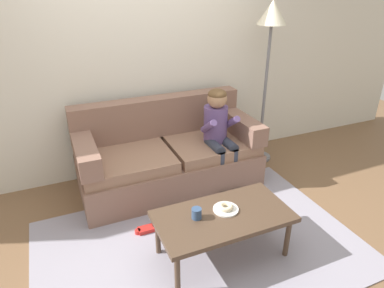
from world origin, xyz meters
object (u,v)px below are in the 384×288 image
Objects in this scene: toy_controller at (147,230)px; coffee_table at (223,219)px; mug at (197,213)px; donut at (226,207)px; floor_lamp at (271,32)px; couch at (168,156)px; person_child at (219,129)px.

coffee_table is at bearing -70.71° from toy_controller.
coffee_table is 12.21× the size of mug.
donut is 2.15m from floor_lamp.
mug is 0.72m from toy_controller.
toy_controller is at bearing -123.26° from couch.
toy_controller is at bearing 120.59° from mug.
couch is at bearing 81.08° from mug.
floor_lamp reaches higher than mug.
coffee_table is 0.57× the size of floor_lamp.
floor_lamp is at bearing 46.98° from coffee_table.
floor_lamp is at bearing 41.59° from mug.
mug is at bearing -125.15° from person_child.
mug is (-0.19, -1.22, 0.12)m from couch.
donut is 0.53× the size of toy_controller.
coffee_table is 9.16× the size of donut.
donut is at bearing 0.22° from mug.
person_child reaches higher than toy_controller.
floor_lamp is (1.28, 1.37, 1.22)m from coffee_table.
coffee_table is at bearing -11.29° from mug.
person_child is at bearing -21.62° from couch.
floor_lamp is at bearing 21.97° from person_child.
floor_lamp is (1.79, 0.84, 1.58)m from toy_controller.
floor_lamp is (1.31, 0.11, 1.26)m from couch.
floor_lamp is (0.79, 0.32, 0.93)m from person_child.
donut reaches higher than coffee_table.
toy_controller is (-0.48, -0.73, -0.32)m from couch.
mug is at bearing 168.71° from coffee_table.
mug reaches higher than toy_controller.
person_child is 1.26m from floor_lamp.
donut is at bearing 44.20° from coffee_table.
couch reaches higher than toy_controller.
floor_lamp is (1.24, 1.33, 1.15)m from donut.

